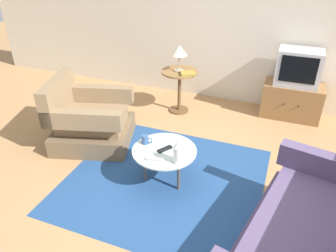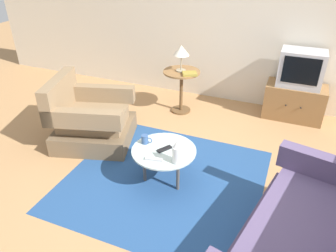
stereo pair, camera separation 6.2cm
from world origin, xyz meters
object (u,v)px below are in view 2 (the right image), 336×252
at_px(side_table, 181,83).
at_px(television, 301,68).
at_px(armchair, 90,121).
at_px(tv_remote_silver, 154,159).
at_px(table_lamp, 181,51).
at_px(tv_remote_dark, 164,149).
at_px(book, 190,74).
at_px(coffee_table, 164,153).
at_px(tv_stand, 294,102).
at_px(vase, 177,152).
at_px(couch, 315,249).
at_px(mug, 145,139).

xyz_separation_m(side_table, television, (1.61, 0.44, 0.29)).
bearing_deg(armchair, tv_remote_silver, 47.08).
bearing_deg(table_lamp, tv_remote_dark, -75.50).
bearing_deg(book, armchair, -156.12).
bearing_deg(tv_remote_silver, book, 86.22).
xyz_separation_m(coffee_table, side_table, (-0.41, 1.64, 0.11)).
distance_m(tv_stand, vase, 2.46).
distance_m(tv_stand, television, 0.51).
distance_m(tv_remote_dark, tv_remote_silver, 0.21).
height_order(tv_stand, tv_remote_silver, tv_stand).
bearing_deg(table_lamp, book, -28.41).
bearing_deg(tv_stand, tv_remote_dark, -120.03).
distance_m(armchair, tv_stand, 2.95).
bearing_deg(couch, mug, 81.05).
bearing_deg(book, tv_remote_silver, -109.01).
bearing_deg(side_table, tv_remote_dark, -75.87).
height_order(couch, tv_remote_dark, couch).
bearing_deg(mug, table_lamp, 96.39).
distance_m(vase, tv_remote_dark, 0.28).
relative_size(coffee_table, tv_remote_dark, 4.11).
xyz_separation_m(table_lamp, mug, (0.18, -1.59, -0.50)).
relative_size(coffee_table, book, 2.73).
bearing_deg(tv_remote_silver, vase, 1.49).
bearing_deg(couch, side_table, 52.47).
relative_size(vase, book, 1.03).
distance_m(coffee_table, side_table, 1.69).
height_order(armchair, tv_remote_dark, armchair).
xyz_separation_m(couch, mug, (-1.76, 0.68, 0.16)).
bearing_deg(couch, tv_remote_dark, 79.27).
bearing_deg(tv_remote_silver, tv_remote_dark, 70.72).
relative_size(coffee_table, table_lamp, 1.80).
bearing_deg(mug, tv_remote_dark, -9.36).
distance_m(couch, table_lamp, 3.06).
distance_m(couch, television, 2.78).
height_order(side_table, tv_stand, side_table).
distance_m(coffee_table, tv_stand, 2.40).
bearing_deg(couch, tv_stand, 18.87).
bearing_deg(television, table_lamp, -164.54).
distance_m(table_lamp, book, 0.34).
relative_size(table_lamp, vase, 1.47).
bearing_deg(tv_remote_dark, table_lamp, 46.62).
height_order(mug, tv_remote_dark, mug).
xyz_separation_m(mug, tv_remote_dark, (0.24, -0.04, -0.04)).
bearing_deg(coffee_table, tv_remote_silver, -96.25).
bearing_deg(tv_remote_silver, television, 50.58).
xyz_separation_m(tv_remote_silver, book, (-0.23, 1.75, 0.26)).
distance_m(mug, book, 1.52).
bearing_deg(tv_remote_silver, tv_stand, 50.56).
bearing_deg(television, side_table, -164.73).
bearing_deg(tv_remote_dark, television, 2.11).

